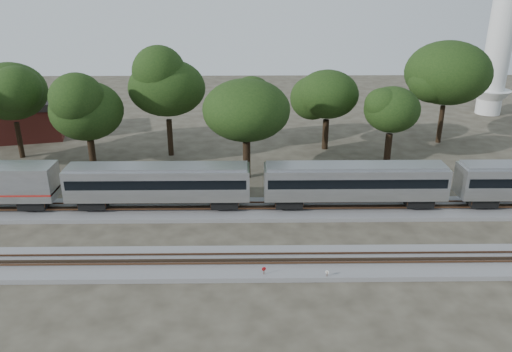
% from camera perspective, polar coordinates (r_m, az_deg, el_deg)
% --- Properties ---
extents(ground, '(160.00, 160.00, 0.00)m').
position_cam_1_polar(ground, '(44.29, -1.31, -7.44)').
color(ground, '#383328').
rests_on(ground, ground).
extents(track_far, '(160.00, 5.00, 0.73)m').
position_cam_1_polar(track_far, '(49.53, -1.26, -3.85)').
color(track_far, slate).
rests_on(track_far, ground).
extents(track_near, '(160.00, 5.00, 0.73)m').
position_cam_1_polar(track_near, '(40.74, -1.36, -9.93)').
color(track_near, slate).
rests_on(track_near, ground).
extents(train, '(91.77, 3.17, 4.67)m').
position_cam_1_polar(train, '(49.39, 11.39, -0.52)').
color(train, silver).
rests_on(train, ground).
extents(switch_stand_red, '(0.32, 0.12, 1.03)m').
position_cam_1_polar(switch_stand_red, '(38.88, 0.91, -10.84)').
color(switch_stand_red, '#512D19').
rests_on(switch_stand_red, ground).
extents(switch_stand_white, '(0.28, 0.11, 0.90)m').
position_cam_1_polar(switch_stand_white, '(39.07, 8.13, -11.04)').
color(switch_stand_white, '#512D19').
rests_on(switch_stand_white, ground).
extents(switch_lever, '(0.56, 0.42, 0.30)m').
position_cam_1_polar(switch_lever, '(39.75, 5.90, -11.03)').
color(switch_lever, '#512D19').
rests_on(switch_lever, ground).
extents(brick_building, '(12.87, 10.41, 5.44)m').
position_cam_1_polar(brick_building, '(79.56, -25.17, 5.96)').
color(brick_building, maroon).
rests_on(brick_building, ground).
extents(tree_1, '(8.72, 8.72, 12.29)m').
position_cam_1_polar(tree_1, '(69.08, -26.23, 8.65)').
color(tree_1, black).
rests_on(tree_1, ground).
extents(tree_2, '(7.04, 7.04, 9.92)m').
position_cam_1_polar(tree_2, '(62.81, -18.79, 7.05)').
color(tree_2, black).
rests_on(tree_2, ground).
extents(tree_3, '(8.98, 8.98, 12.66)m').
position_cam_1_polar(tree_3, '(63.93, -10.16, 9.88)').
color(tree_3, black).
rests_on(tree_3, ground).
extents(tree_4, '(8.12, 8.12, 11.44)m').
position_cam_1_polar(tree_4, '(55.55, -1.12, 7.53)').
color(tree_4, black).
rests_on(tree_4, ground).
extents(tree_5, '(7.58, 7.58, 10.69)m').
position_cam_1_polar(tree_5, '(66.45, 8.17, 9.22)').
color(tree_5, black).
rests_on(tree_5, ground).
extents(tree_6, '(6.81, 6.81, 9.60)m').
position_cam_1_polar(tree_6, '(63.18, 15.27, 7.31)').
color(tree_6, black).
rests_on(tree_6, ground).
extents(tree_7, '(9.89, 9.89, 13.94)m').
position_cam_1_polar(tree_7, '(72.80, 21.06, 10.93)').
color(tree_7, black).
rests_on(tree_7, ground).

